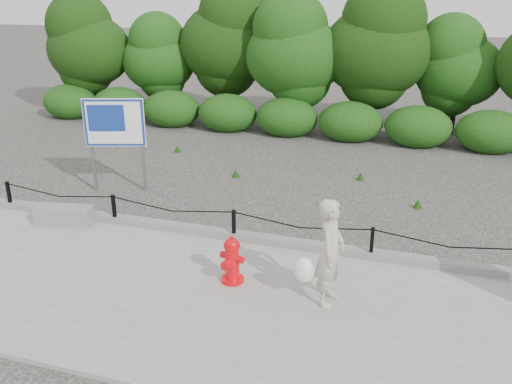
{
  "coord_description": "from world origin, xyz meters",
  "views": [
    {
      "loc": [
        3.1,
        -8.5,
        4.54
      ],
      "look_at": [
        0.36,
        0.2,
        1.0
      ],
      "focal_mm": 38.0,
      "sensor_mm": 36.0,
      "label": 1
    }
  ],
  "objects_px": {
    "fire_hydrant": "(232,260)",
    "advertising_sign": "(114,127)",
    "pedestrian": "(329,253)",
    "concrete_block": "(64,215)"
  },
  "relations": [
    {
      "from": "fire_hydrant",
      "to": "advertising_sign",
      "type": "bearing_deg",
      "value": 154.7
    },
    {
      "from": "pedestrian",
      "to": "advertising_sign",
      "type": "relative_size",
      "value": 0.76
    },
    {
      "from": "concrete_block",
      "to": "advertising_sign",
      "type": "height_order",
      "value": "advertising_sign"
    },
    {
      "from": "advertising_sign",
      "to": "fire_hydrant",
      "type": "bearing_deg",
      "value": -57.04
    },
    {
      "from": "fire_hydrant",
      "to": "concrete_block",
      "type": "height_order",
      "value": "fire_hydrant"
    },
    {
      "from": "fire_hydrant",
      "to": "advertising_sign",
      "type": "height_order",
      "value": "advertising_sign"
    },
    {
      "from": "fire_hydrant",
      "to": "pedestrian",
      "type": "xyz_separation_m",
      "value": [
        1.54,
        -0.12,
        0.43
      ]
    },
    {
      "from": "pedestrian",
      "to": "advertising_sign",
      "type": "height_order",
      "value": "advertising_sign"
    },
    {
      "from": "concrete_block",
      "to": "advertising_sign",
      "type": "relative_size",
      "value": 0.51
    },
    {
      "from": "pedestrian",
      "to": "fire_hydrant",
      "type": "bearing_deg",
      "value": 89.55
    }
  ]
}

